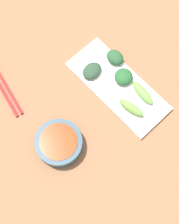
# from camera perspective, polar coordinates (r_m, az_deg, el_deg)

# --- Properties ---
(tabletop) EXTENTS (2.10, 2.10, 0.02)m
(tabletop) POSITION_cam_1_polar(r_m,az_deg,el_deg) (0.99, -0.12, 0.09)
(tabletop) COLOR #8A5F40
(tabletop) RESTS_ON ground
(sauce_bowl) EXTENTS (0.13, 0.13, 0.04)m
(sauce_bowl) POSITION_cam_1_polar(r_m,az_deg,el_deg) (0.93, -5.16, -5.26)
(sauce_bowl) COLOR #2F495A
(sauce_bowl) RESTS_ON tabletop
(serving_plate) EXTENTS (0.13, 0.32, 0.01)m
(serving_plate) POSITION_cam_1_polar(r_m,az_deg,el_deg) (1.00, 4.79, 4.34)
(serving_plate) COLOR white
(serving_plate) RESTS_ON tabletop
(broccoli_stalk_0) EXTENTS (0.04, 0.09, 0.02)m
(broccoli_stalk_0) POSITION_cam_1_polar(r_m,az_deg,el_deg) (0.99, 8.95, 3.24)
(broccoli_stalk_0) COLOR #6CAB48
(broccoli_stalk_0) RESTS_ON serving_plate
(broccoli_leafy_1) EXTENTS (0.06, 0.05, 0.03)m
(broccoli_leafy_1) POSITION_cam_1_polar(r_m,az_deg,el_deg) (1.00, 5.59, 6.10)
(broccoli_leafy_1) COLOR #245B2D
(broccoli_leafy_1) RESTS_ON serving_plate
(broccoli_leafy_2) EXTENTS (0.06, 0.05, 0.02)m
(broccoli_leafy_2) POSITION_cam_1_polar(r_m,az_deg,el_deg) (1.00, 0.40, 6.96)
(broccoli_leafy_2) COLOR #29452E
(broccoli_leafy_2) RESTS_ON serving_plate
(broccoli_stalk_3) EXTENTS (0.04, 0.08, 0.02)m
(broccoli_stalk_3) POSITION_cam_1_polar(r_m,az_deg,el_deg) (0.96, 7.04, 0.72)
(broccoli_stalk_3) COLOR #6EA444
(broccoli_stalk_3) RESTS_ON serving_plate
(broccoli_leafy_4) EXTENTS (0.05, 0.06, 0.03)m
(broccoli_leafy_4) POSITION_cam_1_polar(r_m,az_deg,el_deg) (1.02, 4.32, 9.19)
(broccoli_leafy_4) COLOR #27522E
(broccoli_leafy_4) RESTS_ON serving_plate
(chopsticks) EXTENTS (0.07, 0.23, 0.01)m
(chopsticks) POSITION_cam_1_polar(r_m,az_deg,el_deg) (1.04, -14.61, 4.64)
(chopsticks) COLOR red
(chopsticks) RESTS_ON tabletop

